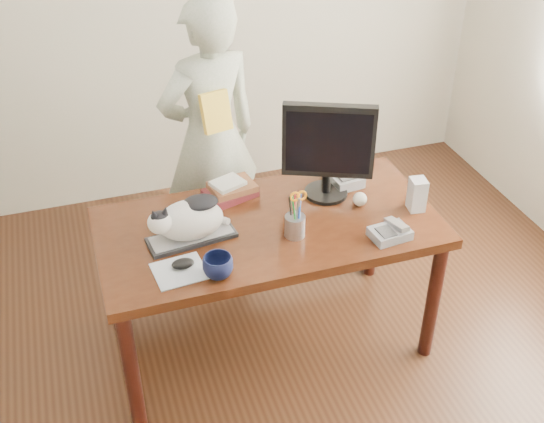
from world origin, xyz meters
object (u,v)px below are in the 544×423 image
(cat, at_px, (188,219))
(pen_cup, at_px, (295,223))
(speaker, at_px, (417,194))
(person, at_px, (210,138))
(baseball, at_px, (360,199))
(phone, at_px, (391,232))
(desk, at_px, (264,239))
(book_stack, at_px, (231,190))
(coffee_mug, at_px, (218,267))
(mouse, at_px, (183,264))
(keyboard, at_px, (192,237))
(calculator, at_px, (343,177))
(monitor, at_px, (328,146))

(cat, xyz_separation_m, pen_cup, (0.47, -0.11, -0.05))
(speaker, relative_size, person, 0.10)
(baseball, height_order, person, person)
(cat, height_order, baseball, cat)
(phone, bearing_deg, speaker, 31.78)
(desk, relative_size, pen_cup, 6.67)
(desk, xyz_separation_m, book_stack, (-0.11, 0.20, 0.19))
(phone, relative_size, book_stack, 0.68)
(coffee_mug, height_order, speaker, speaker)
(mouse, bearing_deg, desk, 25.94)
(speaker, distance_m, baseball, 0.27)
(cat, relative_size, phone, 2.08)
(book_stack, height_order, person, person)
(coffee_mug, height_order, person, person)
(speaker, distance_m, book_stack, 0.91)
(keyboard, height_order, coffee_mug, coffee_mug)
(cat, distance_m, mouse, 0.22)
(speaker, distance_m, person, 1.20)
(pen_cup, xyz_separation_m, coffee_mug, (-0.41, -0.17, -0.02))
(baseball, bearing_deg, speaker, -25.07)
(coffee_mug, distance_m, baseball, 0.85)
(pen_cup, bearing_deg, book_stack, 115.20)
(phone, relative_size, calculator, 0.88)
(phone, height_order, speaker, speaker)
(calculator, bearing_deg, keyboard, -170.78)
(phone, bearing_deg, baseball, 88.85)
(book_stack, distance_m, person, 0.52)
(phone, relative_size, speaker, 1.14)
(book_stack, bearing_deg, baseball, -39.77)
(desk, relative_size, baseball, 23.12)
(desk, distance_m, keyboard, 0.41)
(keyboard, relative_size, calculator, 1.94)
(keyboard, bearing_deg, person, 63.28)
(person, bearing_deg, coffee_mug, 64.07)
(pen_cup, distance_m, person, 0.94)
(pen_cup, xyz_separation_m, speaker, (0.63, 0.02, 0.02))
(cat, relative_size, mouse, 3.72)
(keyboard, distance_m, speaker, 1.09)
(keyboard, distance_m, calculator, 0.88)
(desk, bearing_deg, calculator, 17.78)
(monitor, xyz_separation_m, book_stack, (-0.45, 0.15, -0.24))
(keyboard, distance_m, cat, 0.11)
(desk, bearing_deg, mouse, -148.22)
(keyboard, distance_m, person, 0.86)
(baseball, bearing_deg, person, 125.08)
(pen_cup, bearing_deg, phone, -19.80)
(pen_cup, height_order, book_stack, pen_cup)
(cat, distance_m, calculator, 0.90)
(book_stack, bearing_deg, calculator, -19.48)
(cat, xyz_separation_m, calculator, (0.86, 0.24, -0.09))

